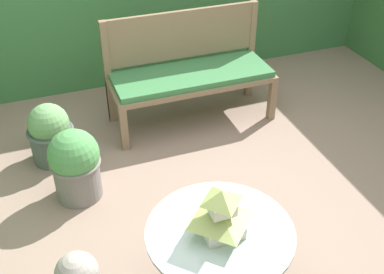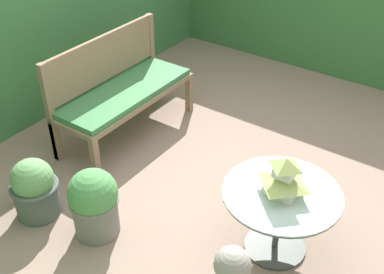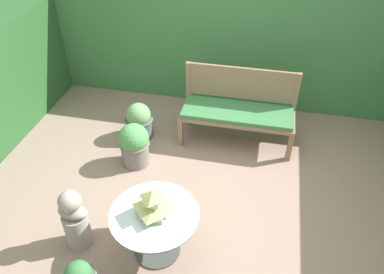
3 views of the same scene
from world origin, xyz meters
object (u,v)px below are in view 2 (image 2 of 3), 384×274
(pagoda_birdhouse, at_px, (284,178))
(potted_plant_hedge_corner, at_px, (35,189))
(garden_bench, at_px, (126,96))
(potted_plant_patio_mid, at_px, (94,202))
(patio_table, at_px, (280,204))

(pagoda_birdhouse, height_order, potted_plant_hedge_corner, pagoda_birdhouse)
(garden_bench, height_order, potted_plant_patio_mid, potted_plant_patio_mid)
(pagoda_birdhouse, distance_m, potted_plant_hedge_corner, 1.86)
(pagoda_birdhouse, bearing_deg, potted_plant_patio_mid, 117.78)
(garden_bench, relative_size, patio_table, 1.77)
(potted_plant_hedge_corner, bearing_deg, potted_plant_patio_mid, -77.04)
(garden_bench, height_order, potted_plant_hedge_corner, potted_plant_hedge_corner)
(patio_table, xyz_separation_m, pagoda_birdhouse, (0.00, 0.00, 0.23))
(patio_table, height_order, potted_plant_patio_mid, potted_plant_patio_mid)
(pagoda_birdhouse, relative_size, potted_plant_patio_mid, 0.51)
(garden_bench, relative_size, potted_plant_hedge_corner, 2.86)
(potted_plant_patio_mid, bearing_deg, potted_plant_hedge_corner, 102.96)
(potted_plant_patio_mid, bearing_deg, patio_table, -62.22)
(pagoda_birdhouse, relative_size, potted_plant_hedge_corner, 0.57)
(potted_plant_patio_mid, bearing_deg, pagoda_birdhouse, -62.22)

